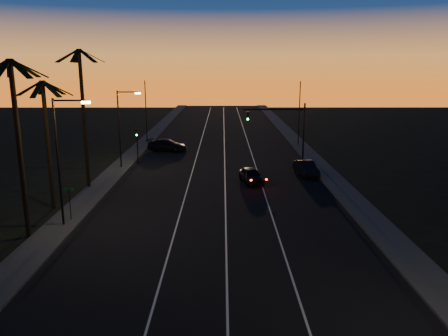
{
  "coord_description": "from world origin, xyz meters",
  "views": [
    {
      "loc": [
        0.3,
        -9.19,
        11.11
      ],
      "look_at": [
        0.38,
        24.09,
        3.28
      ],
      "focal_mm": 35.0,
      "sensor_mm": 36.0,
      "label": 1
    }
  ],
  "objects_px": {
    "lead_car": "(251,176)",
    "cross_car": "(167,145)",
    "signal_mast": "(283,123)",
    "right_car": "(306,168)"
  },
  "relations": [
    {
      "from": "lead_car",
      "to": "right_car",
      "type": "bearing_deg",
      "value": 26.92
    },
    {
      "from": "cross_car",
      "to": "lead_car",
      "type": "bearing_deg",
      "value": -58.12
    },
    {
      "from": "lead_car",
      "to": "cross_car",
      "type": "bearing_deg",
      "value": 121.88
    },
    {
      "from": "signal_mast",
      "to": "right_car",
      "type": "distance_m",
      "value": 6.91
    },
    {
      "from": "signal_mast",
      "to": "cross_car",
      "type": "height_order",
      "value": "signal_mast"
    },
    {
      "from": "lead_car",
      "to": "cross_car",
      "type": "height_order",
      "value": "cross_car"
    },
    {
      "from": "lead_car",
      "to": "cross_car",
      "type": "distance_m",
      "value": 19.19
    },
    {
      "from": "cross_car",
      "to": "right_car",
      "type": "bearing_deg",
      "value": -39.75
    },
    {
      "from": "lead_car",
      "to": "right_car",
      "type": "relative_size",
      "value": 1.07
    },
    {
      "from": "right_car",
      "to": "cross_car",
      "type": "height_order",
      "value": "cross_car"
    }
  ]
}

